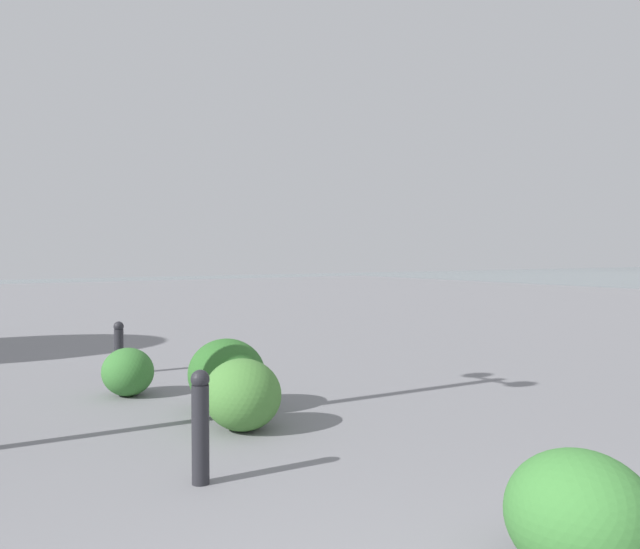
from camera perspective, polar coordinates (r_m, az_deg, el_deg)
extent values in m
cylinder|color=#232328|center=(4.70, -10.28, -13.43)|extent=(0.12, 0.12, 0.68)
sphere|color=#232328|center=(4.62, -10.31, -8.88)|extent=(0.13, 0.13, 0.13)
cylinder|color=#232328|center=(9.02, -16.96, -6.41)|extent=(0.12, 0.12, 0.59)
sphere|color=#232328|center=(8.97, -16.98, -4.30)|extent=(0.13, 0.13, 0.13)
ellipsoid|color=#477F38|center=(6.00, -6.71, -10.25)|extent=(0.75, 0.68, 0.64)
ellipsoid|color=#2D6628|center=(6.77, -8.07, -8.53)|extent=(0.84, 0.76, 0.72)
ellipsoid|color=#387533|center=(7.67, -16.25, -8.06)|extent=(0.62, 0.56, 0.53)
ellipsoid|color=#387533|center=(3.59, 21.50, -18.84)|extent=(0.75, 0.67, 0.63)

